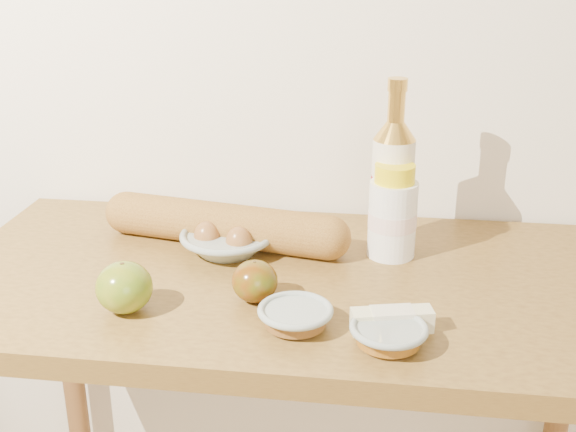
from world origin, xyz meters
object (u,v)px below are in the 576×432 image
object	(u,v)px
cream_bottle	(393,214)
egg_bowl	(228,239)
table	(290,337)
baguette	(223,225)
bourbon_bottle	(392,181)

from	to	relation	value
cream_bottle	egg_bowl	world-z (taller)	cream_bottle
table	egg_bowl	world-z (taller)	egg_bowl
egg_bowl	baguette	distance (m)	0.04
cream_bottle	baguette	bearing A→B (deg)	-165.99
bourbon_bottle	baguette	distance (m)	0.32
cream_bottle	egg_bowl	size ratio (longest dim) A/B	0.82
table	baguette	xyz separation A→B (m)	(-0.14, 0.11, 0.16)
table	bourbon_bottle	distance (m)	0.33
bourbon_bottle	egg_bowl	distance (m)	0.32
table	egg_bowl	distance (m)	0.21
cream_bottle	egg_bowl	distance (m)	0.30
cream_bottle	baguette	distance (m)	0.31
cream_bottle	baguette	size ratio (longest dim) A/B	0.35
cream_bottle	baguette	world-z (taller)	cream_bottle
cream_bottle	egg_bowl	xyz separation A→B (m)	(-0.30, -0.03, -0.05)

